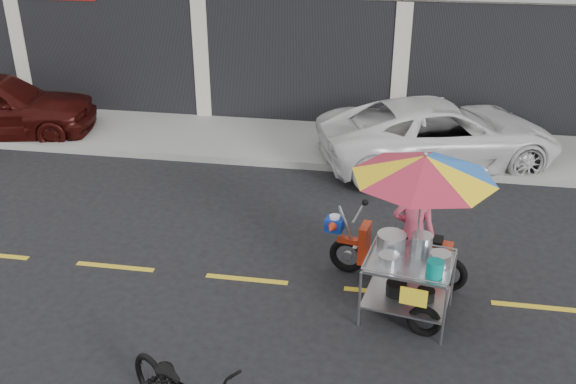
# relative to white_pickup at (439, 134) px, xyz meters

# --- Properties ---
(ground) EXTENTS (90.00, 90.00, 0.00)m
(ground) POSITION_rel_white_pickup_xyz_m (-0.85, -4.70, -0.66)
(ground) COLOR black
(sidewalk) EXTENTS (45.00, 3.00, 0.15)m
(sidewalk) POSITION_rel_white_pickup_xyz_m (-0.85, 0.80, -0.59)
(sidewalk) COLOR gray
(sidewalk) RESTS_ON ground
(centerline) EXTENTS (42.00, 0.10, 0.01)m
(centerline) POSITION_rel_white_pickup_xyz_m (-0.85, -4.70, -0.66)
(centerline) COLOR gold
(centerline) RESTS_ON ground
(white_pickup) EXTENTS (5.22, 3.65, 1.32)m
(white_pickup) POSITION_rel_white_pickup_xyz_m (0.00, 0.00, 0.00)
(white_pickup) COLOR silver
(white_pickup) RESTS_ON ground
(food_vendor_rig) EXTENTS (2.28, 2.11, 2.30)m
(food_vendor_rig) POSITION_rel_white_pickup_xyz_m (-0.57, -4.85, 0.78)
(food_vendor_rig) COLOR black
(food_vendor_rig) RESTS_ON ground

